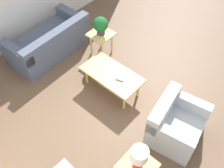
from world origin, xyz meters
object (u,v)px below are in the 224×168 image
(potted_plant, at_px, (101,25))
(table_lamp, at_px, (139,157))
(sofa, at_px, (49,42))
(side_table_plant, at_px, (101,37))
(side_table_lamp, at_px, (137,168))
(coffee_table, at_px, (112,75))
(armchair, at_px, (175,124))

(potted_plant, distance_m, table_lamp, 2.99)
(sofa, relative_size, side_table_plant, 3.30)
(side_table_lamp, bearing_deg, coffee_table, -37.32)
(armchair, bearing_deg, table_lamp, 171.68)
(coffee_table, bearing_deg, armchair, 177.06)
(side_table_lamp, bearing_deg, potted_plant, -36.83)
(armchair, relative_size, coffee_table, 0.86)
(coffee_table, xyz_separation_m, side_table_lamp, (-1.51, 1.15, 0.06))
(coffee_table, height_order, side_table_lamp, side_table_lamp)
(side_table_plant, bearing_deg, coffee_table, 144.03)
(coffee_table, relative_size, table_lamp, 2.66)
(potted_plant, bearing_deg, side_table_lamp, 143.17)
(side_table_lamp, relative_size, potted_plant, 1.37)
(coffee_table, bearing_deg, table_lamp, 142.68)
(coffee_table, relative_size, side_table_lamp, 2.15)
(armchair, bearing_deg, side_table_plant, 63.61)
(armchair, xyz_separation_m, potted_plant, (2.37, -0.72, 0.46))
(coffee_table, distance_m, table_lamp, 1.95)
(side_table_lamp, bearing_deg, armchair, -88.74)
(sofa, distance_m, coffee_table, 1.78)
(sofa, bearing_deg, side_table_lamp, 70.26)
(armchair, distance_m, table_lamp, 1.19)
(side_table_lamp, distance_m, table_lamp, 0.37)
(potted_plant, relative_size, table_lamp, 0.90)
(coffee_table, xyz_separation_m, side_table_plant, (0.88, -0.64, 0.06))
(coffee_table, bearing_deg, side_table_lamp, 142.68)
(side_table_plant, distance_m, table_lamp, 3.01)
(side_table_plant, xyz_separation_m, table_lamp, (-2.39, 1.79, 0.37))
(armchair, relative_size, side_table_lamp, 1.84)
(armchair, xyz_separation_m, table_lamp, (-0.02, 1.08, 0.51))
(sofa, bearing_deg, side_table_plant, 127.80)
(sofa, height_order, potted_plant, potted_plant)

